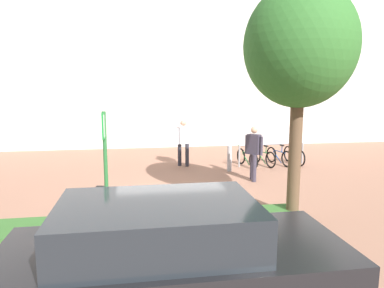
% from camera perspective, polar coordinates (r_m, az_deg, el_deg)
% --- Properties ---
extents(ground_plane, '(60.00, 60.00, 0.00)m').
position_cam_1_polar(ground_plane, '(9.36, -3.95, -9.01)').
color(ground_plane, '#936651').
extents(building_facade, '(28.00, 1.20, 10.00)m').
position_cam_1_polar(building_facade, '(17.78, -6.78, 15.83)').
color(building_facade, silver).
rests_on(building_facade, ground).
extents(planter_strip, '(7.00, 1.10, 0.16)m').
position_cam_1_polar(planter_strip, '(7.67, -7.97, -12.62)').
color(planter_strip, '#336028').
rests_on(planter_strip, ground).
extents(tree_sidewalk, '(2.39, 2.39, 5.09)m').
position_cam_1_polar(tree_sidewalk, '(8.10, 16.98, 14.66)').
color(tree_sidewalk, brown).
rests_on(tree_sidewalk, ground).
extents(parking_sign_post, '(0.08, 0.36, 2.44)m').
position_cam_1_polar(parking_sign_post, '(7.27, -13.80, -1.54)').
color(parking_sign_post, '#2D7238').
rests_on(parking_sign_post, ground).
extents(bike_at_sign, '(1.64, 0.54, 0.86)m').
position_cam_1_polar(bike_at_sign, '(7.82, -12.99, -10.22)').
color(bike_at_sign, black).
rests_on(bike_at_sign, ground).
extents(bike_rack_cluster, '(2.65, 1.74, 0.83)m').
position_cam_1_polar(bike_rack_cluster, '(13.68, 12.60, -1.88)').
color(bike_rack_cluster, '#99999E').
rests_on(bike_rack_cluster, ground).
extents(bollard_steel, '(0.16, 0.16, 0.90)m').
position_cam_1_polar(bollard_steel, '(12.42, 6.06, -2.34)').
color(bollard_steel, '#ADADB2').
rests_on(bollard_steel, ground).
extents(person_suited_navy, '(0.45, 0.47, 1.72)m').
position_cam_1_polar(person_suited_navy, '(11.18, 9.91, -0.92)').
color(person_suited_navy, '#383342').
rests_on(person_suited_navy, ground).
extents(person_shirt_white, '(0.56, 0.38, 1.72)m').
position_cam_1_polar(person_shirt_white, '(13.10, -1.41, 0.67)').
color(person_shirt_white, '#2D2D38').
rests_on(person_shirt_white, ground).
extents(car_black_suv, '(4.31, 2.03, 1.54)m').
position_cam_1_polar(car_black_suv, '(4.66, -3.47, -18.43)').
color(car_black_suv, black).
rests_on(car_black_suv, ground).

